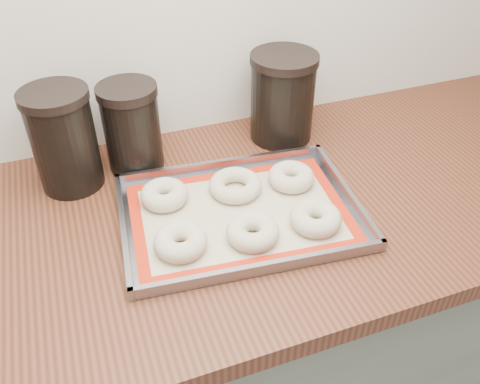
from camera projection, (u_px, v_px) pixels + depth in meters
name	position (u px, v px, depth m)	size (l,w,h in m)	color
cabinet	(230.00, 348.00, 1.31)	(3.00, 0.65, 0.86)	slate
countertop	(227.00, 216.00, 1.03)	(3.06, 0.68, 0.04)	#5C2E1B
baking_tray	(240.00, 213.00, 1.00)	(0.49, 0.37, 0.03)	gray
baking_mat	(240.00, 214.00, 1.00)	(0.45, 0.33, 0.00)	#C6B793
bagel_front_left	(180.00, 242.00, 0.91)	(0.10, 0.10, 0.04)	beige
bagel_front_mid	(253.00, 232.00, 0.93)	(0.10, 0.10, 0.04)	beige
bagel_front_right	(316.00, 218.00, 0.96)	(0.10, 0.10, 0.04)	beige
bagel_back_left	(164.00, 195.00, 1.02)	(0.10, 0.10, 0.04)	beige
bagel_back_mid	(235.00, 185.00, 1.04)	(0.11, 0.11, 0.03)	beige
bagel_back_right	(291.00, 177.00, 1.06)	(0.10, 0.10, 0.04)	beige
canister_left	(64.00, 140.00, 1.02)	(0.13, 0.13, 0.22)	black
canister_mid	(132.00, 127.00, 1.08)	(0.13, 0.13, 0.19)	black
canister_right	(282.00, 97.00, 1.17)	(0.15, 0.15, 0.21)	black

